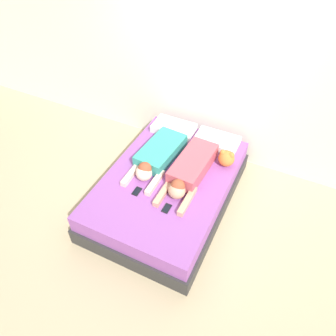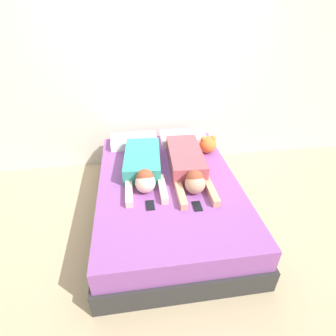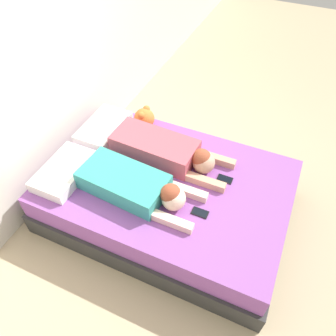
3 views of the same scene
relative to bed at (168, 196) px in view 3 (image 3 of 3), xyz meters
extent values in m
plane|color=tan|center=(0.00, 0.00, -0.23)|extent=(12.00, 12.00, 0.00)
cube|color=silver|center=(0.00, 1.25, 1.07)|extent=(12.00, 0.06, 2.60)
cube|color=#2D2D2D|center=(0.00, 0.00, -0.11)|extent=(1.52, 2.20, 0.24)
cube|color=#8C4C9E|center=(0.00, 0.00, 0.12)|extent=(1.46, 2.14, 0.23)
cube|color=white|center=(-0.33, 0.86, 0.29)|extent=(0.59, 0.35, 0.10)
cube|color=white|center=(0.33, 0.86, 0.29)|extent=(0.59, 0.35, 0.10)
cube|color=teal|center=(-0.25, 0.30, 0.33)|extent=(0.45, 0.77, 0.18)
sphere|color=beige|center=(-0.25, -0.16, 0.34)|extent=(0.20, 0.20, 0.20)
sphere|color=#99472D|center=(-0.25, -0.14, 0.39)|extent=(0.17, 0.17, 0.17)
cube|color=beige|center=(-0.41, -0.19, 0.27)|extent=(0.07, 0.41, 0.07)
cube|color=beige|center=(-0.08, -0.19, 0.27)|extent=(0.07, 0.41, 0.07)
cube|color=#B24C59|center=(0.23, 0.24, 0.34)|extent=(0.39, 0.81, 0.20)
sphere|color=tan|center=(0.23, -0.25, 0.34)|extent=(0.20, 0.20, 0.20)
sphere|color=#99472D|center=(0.23, -0.22, 0.39)|extent=(0.17, 0.17, 0.17)
cube|color=tan|center=(0.08, -0.28, 0.27)|extent=(0.07, 0.44, 0.07)
cube|color=tan|center=(0.39, -0.28, 0.27)|extent=(0.07, 0.44, 0.07)
cube|color=black|center=(-0.22, -0.39, 0.24)|extent=(0.08, 0.14, 0.01)
cube|color=black|center=(-0.22, -0.39, 0.25)|extent=(0.07, 0.12, 0.00)
cube|color=black|center=(0.21, -0.46, 0.24)|extent=(0.08, 0.14, 0.01)
cube|color=black|center=(0.21, -0.46, 0.25)|extent=(0.07, 0.12, 0.00)
sphere|color=orange|center=(0.57, 0.52, 0.35)|extent=(0.21, 0.21, 0.21)
sphere|color=orange|center=(0.52, 0.52, 0.42)|extent=(0.07, 0.07, 0.07)
sphere|color=orange|center=(0.63, 0.52, 0.42)|extent=(0.07, 0.07, 0.07)
camera|label=1|loc=(1.24, -2.55, 3.19)|focal=35.00mm
camera|label=2|loc=(-0.33, -2.25, 1.87)|focal=28.00mm
camera|label=3|loc=(-1.75, -0.79, 2.44)|focal=35.00mm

